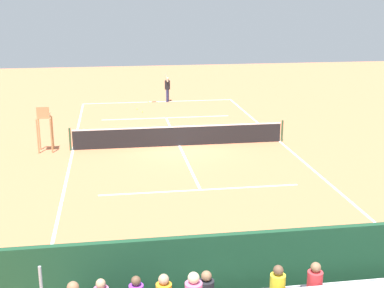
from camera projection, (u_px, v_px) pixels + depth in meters
The scene contains 10 objects.
ground_plane at pixel (179, 146), 25.38m from camera, with size 60.00×60.00×0.00m, color #CC7047.
court_line_markings at pixel (179, 145), 25.41m from camera, with size 10.10×22.20×0.01m.
tennis_net at pixel (179, 136), 25.24m from camera, with size 10.30×0.10×1.07m.
backdrop_wall at pixel (260, 273), 11.79m from camera, with size 18.00×0.16×2.00m, color #194228.
umpire_chair at pixel (44, 124), 24.07m from camera, with size 0.67×0.67×2.14m.
courtside_bench at pixel (327, 268), 12.88m from camera, with size 1.80×0.40×0.93m.
tennis_player at pixel (167, 87), 35.57m from camera, with size 0.47×0.56×1.93m.
tennis_racket at pixel (151, 102), 35.70m from camera, with size 0.57×0.33×0.03m.
tennis_ball_near at pixel (137, 109), 33.43m from camera, with size 0.07×0.07×0.07m, color #CCDB33.
tennis_ball_far at pixel (142, 112), 32.61m from camera, with size 0.07×0.07×0.07m, color #CCDB33.
Camera 1 is at (3.12, 24.21, 6.97)m, focal length 49.55 mm.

